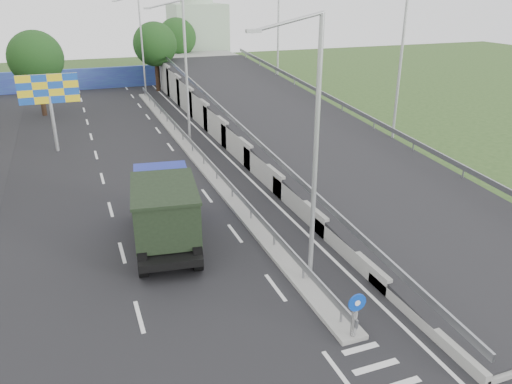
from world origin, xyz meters
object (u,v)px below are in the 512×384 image
church (198,32)px  billboard (49,93)px  sign_bollard (355,315)px  dump_truck (165,208)px  lamp_post_near (311,143)px  lamp_post_far (140,41)px  lamp_post_mid (183,67)px

church → billboard: (-19.00, -32.00, -1.12)m
sign_bollard → church: (10.00, 57.83, 4.28)m
sign_bollard → dump_truck: (-4.41, 9.20, 0.69)m
lamp_post_near → dump_truck: lamp_post_near is taller
sign_bollard → lamp_post_far: bearing=89.9°
lamp_post_far → dump_truck: bearing=-97.4°
lamp_post_far → church: (9.89, 14.00, -0.50)m
lamp_post_mid → dump_truck: bearing=-107.2°
dump_truck → sign_bollard: bearing=-56.6°
sign_bollard → lamp_post_mid: (0.11, 23.83, 4.77)m
sign_bollard → dump_truck: bearing=115.6°
lamp_post_mid → sign_bollard: bearing=-90.3°
sign_bollard → billboard: billboard is taller
sign_bollard → church: 58.84m
sign_bollard → lamp_post_mid: 24.30m
lamp_post_near → lamp_post_far: bearing=90.0°
sign_bollard → lamp_post_far: size_ratio=0.17×
sign_bollard → lamp_post_near: (0.11, 3.83, 4.77)m
billboard → church: bearing=59.3°
lamp_post_far → billboard: bearing=-116.8°
lamp_post_mid → church: bearing=73.8°
sign_bollard → lamp_post_far: 44.08m
lamp_post_mid → billboard: (-9.11, 2.00, -1.62)m
lamp_post_mid → lamp_post_far: size_ratio=1.00×
lamp_post_near → sign_bollard: bearing=-91.6°
lamp_post_near → dump_truck: size_ratio=1.37×
lamp_post_far → church: church is taller
lamp_post_near → lamp_post_mid: same height
billboard → dump_truck: billboard is taller
sign_bollard → dump_truck: size_ratio=0.23×
lamp_post_near → lamp_post_far: same height
lamp_post_far → church: size_ratio=0.73×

